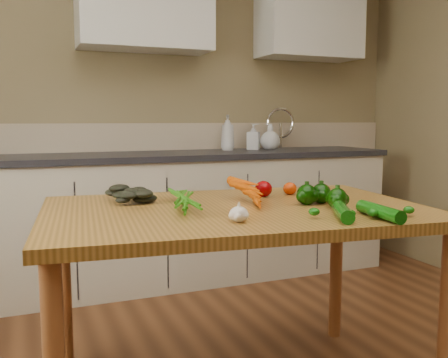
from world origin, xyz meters
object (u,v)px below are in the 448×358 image
soap_bottle_a (228,133)px  zucchini_a (380,212)px  soap_bottle_c (270,137)px  garlic_bulb (239,214)px  soap_bottle_b (253,136)px  tomato_b (290,188)px  pepper_a (307,195)px  tomato_c (323,191)px  pepper_b (321,194)px  zucchini_b (343,212)px  table (236,229)px  carrot_bunch (229,196)px  leafy_greens (133,190)px  pepper_c (337,199)px  tomato_a (263,189)px

soap_bottle_a → zucchini_a: bearing=-78.4°
soap_bottle_c → garlic_bulb: 2.19m
soap_bottle_b → soap_bottle_c: soap_bottle_b is taller
tomato_b → garlic_bulb: bearing=-134.4°
pepper_a → tomato_c: (0.17, 0.14, -0.01)m
pepper_a → pepper_b: (0.07, 0.01, -0.00)m
pepper_a → zucchini_b: (-0.04, -0.30, -0.02)m
garlic_bulb → table: bearing=68.3°
zucchini_a → garlic_bulb: bearing=165.3°
pepper_a → pepper_b: bearing=5.6°
soap_bottle_a → tomato_b: soap_bottle_a is taller
zucchini_a → table: bearing=132.9°
pepper_b → carrot_bunch: bearing=162.5°
zucchini_a → zucchini_b: size_ratio=1.18×
pepper_b → zucchini_b: (-0.11, -0.31, -0.02)m
carrot_bunch → tomato_b: (0.36, 0.14, -0.01)m
soap_bottle_b → pepper_a: bearing=-163.3°
soap_bottle_a → leafy_greens: bearing=-106.3°
tomato_b → zucchini_a: size_ratio=0.26×
tomato_c → carrot_bunch: bearing=-177.7°
carrot_bunch → pepper_c: 0.43m
soap_bottle_c → tomato_b: 1.56m
table → soap_bottle_b: 1.90m
tomato_b → zucchini_a: tomato_b is taller
table → pepper_b: size_ratio=19.42×
table → zucchini_b: size_ratio=7.88×
tomato_c → leafy_greens: bearing=168.0°
soap_bottle_c → pepper_c: 1.91m
garlic_bulb → tomato_c: tomato_c is taller
pepper_a → tomato_b: size_ratio=1.32×
pepper_a → tomato_b: bearing=74.7°
soap_bottle_c → zucchini_a: 2.11m
tomato_c → zucchini_a: bearing=-99.8°
carrot_bunch → tomato_c: bearing=8.4°
soap_bottle_b → tomato_c: soap_bottle_b is taller
garlic_bulb → pepper_c: bearing=11.4°
carrot_bunch → tomato_a: (0.22, 0.13, -0.00)m
leafy_greens → pepper_a: size_ratio=2.57×
carrot_bunch → garlic_bulb: 0.35m
tomato_c → pepper_a: bearing=-140.8°
tomato_b → tomato_c: bearing=-50.2°
soap_bottle_c → table: bearing=-10.3°
pepper_a → pepper_c: (0.06, -0.12, -0.00)m
carrot_bunch → leafy_greens: (-0.35, 0.19, 0.02)m
pepper_c → tomato_c: size_ratio=1.25×
pepper_c → tomato_c: (0.11, 0.26, -0.01)m
carrot_bunch → zucchini_a: (0.38, -0.46, -0.01)m
carrot_bunch → zucchini_b: size_ratio=1.38×
pepper_c → leafy_greens: bearing=148.4°
soap_bottle_c → tomato_b: soap_bottle_c is taller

